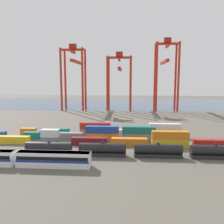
{
  "coord_description": "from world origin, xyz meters",
  "views": [
    {
      "loc": [
        10.83,
        -79.68,
        22.1
      ],
      "look_at": [
        3.93,
        19.67,
        8.26
      ],
      "focal_mm": 37.31,
      "sensor_mm": 36.0,
      "label": 1
    }
  ],
  "objects_px": {
    "freight_tank_row": "(158,151)",
    "gantry_crane_east": "(166,68)",
    "gantry_crane_west": "(74,70)",
    "shipping_container_12": "(67,136)",
    "shipping_container_3": "(89,141)",
    "shipping_container_5": "(170,143)",
    "shipping_container_18": "(62,132)",
    "shipping_container_21": "(130,133)",
    "shipping_container_4": "(129,142)",
    "gantry_crane_central": "(119,75)",
    "shipping_container_7": "(212,143)",
    "shipping_container_22": "(165,133)",
    "passenger_train": "(16,158)"
  },
  "relations": [
    {
      "from": "passenger_train",
      "to": "shipping_container_18",
      "type": "relative_size",
      "value": 6.43
    },
    {
      "from": "shipping_container_3",
      "to": "gantry_crane_east",
      "type": "bearing_deg",
      "value": 67.21
    },
    {
      "from": "shipping_container_4",
      "to": "shipping_container_18",
      "type": "height_order",
      "value": "same"
    },
    {
      "from": "freight_tank_row",
      "to": "gantry_crane_west",
      "type": "bearing_deg",
      "value": 114.33
    },
    {
      "from": "shipping_container_12",
      "to": "freight_tank_row",
      "type": "bearing_deg",
      "value": -29.98
    },
    {
      "from": "freight_tank_row",
      "to": "gantry_crane_east",
      "type": "relative_size",
      "value": 1.52
    },
    {
      "from": "gantry_crane_east",
      "to": "shipping_container_4",
      "type": "bearing_deg",
      "value": -105.52
    },
    {
      "from": "freight_tank_row",
      "to": "shipping_container_4",
      "type": "relative_size",
      "value": 6.41
    },
    {
      "from": "shipping_container_22",
      "to": "passenger_train",
      "type": "bearing_deg",
      "value": -141.61
    },
    {
      "from": "shipping_container_7",
      "to": "gantry_crane_west",
      "type": "xyz_separation_m",
      "value": [
        -67.69,
        96.36,
        27.99
      ]
    },
    {
      "from": "shipping_container_22",
      "to": "gantry_crane_east",
      "type": "xyz_separation_m",
      "value": [
        12.63,
        81.87,
        29.03
      ]
    },
    {
      "from": "shipping_container_21",
      "to": "gantry_crane_central",
      "type": "height_order",
      "value": "gantry_crane_central"
    },
    {
      "from": "passenger_train",
      "to": "gantry_crane_east",
      "type": "xyz_separation_m",
      "value": [
        55.78,
        116.07,
        28.19
      ]
    },
    {
      "from": "shipping_container_7",
      "to": "gantry_crane_west",
      "type": "bearing_deg",
      "value": 125.09
    },
    {
      "from": "shipping_container_5",
      "to": "shipping_container_12",
      "type": "height_order",
      "value": "same"
    },
    {
      "from": "freight_tank_row",
      "to": "shipping_container_18",
      "type": "distance_m",
      "value": 43.25
    },
    {
      "from": "gantry_crane_east",
      "to": "shipping_container_18",
      "type": "bearing_deg",
      "value": -123.25
    },
    {
      "from": "passenger_train",
      "to": "shipping_container_4",
      "type": "height_order",
      "value": "passenger_train"
    },
    {
      "from": "passenger_train",
      "to": "shipping_container_7",
      "type": "distance_m",
      "value": 60.1
    },
    {
      "from": "freight_tank_row",
      "to": "shipping_container_5",
      "type": "relative_size",
      "value": 6.41
    },
    {
      "from": "shipping_container_3",
      "to": "shipping_container_7",
      "type": "bearing_deg",
      "value": 0.0
    },
    {
      "from": "shipping_container_12",
      "to": "gantry_crane_central",
      "type": "bearing_deg",
      "value": 79.65
    },
    {
      "from": "freight_tank_row",
      "to": "gantry_crane_east",
      "type": "distance_m",
      "value": 112.0
    },
    {
      "from": "shipping_container_5",
      "to": "shipping_container_21",
      "type": "distance_m",
      "value": 19.06
    },
    {
      "from": "gantry_crane_west",
      "to": "shipping_container_7",
      "type": "bearing_deg",
      "value": -54.91
    },
    {
      "from": "shipping_container_22",
      "to": "gantry_crane_west",
      "type": "relative_size",
      "value": 0.25
    },
    {
      "from": "shipping_container_4",
      "to": "shipping_container_21",
      "type": "distance_m",
      "value": 13.57
    },
    {
      "from": "shipping_container_18",
      "to": "shipping_container_12",
      "type": "bearing_deg",
      "value": -59.91
    },
    {
      "from": "shipping_container_18",
      "to": "shipping_container_5",
      "type": "bearing_deg",
      "value": -18.42
    },
    {
      "from": "shipping_container_18",
      "to": "shipping_container_22",
      "type": "distance_m",
      "value": 41.04
    },
    {
      "from": "shipping_container_7",
      "to": "shipping_container_18",
      "type": "bearing_deg",
      "value": 165.98
    },
    {
      "from": "shipping_container_4",
      "to": "shipping_container_12",
      "type": "relative_size",
      "value": 1.0
    },
    {
      "from": "freight_tank_row",
      "to": "shipping_container_4",
      "type": "xyz_separation_m",
      "value": [
        -8.18,
        11.34,
        -0.67
      ]
    },
    {
      "from": "shipping_container_3",
      "to": "shipping_container_21",
      "type": "distance_m",
      "value": 19.34
    },
    {
      "from": "shipping_container_5",
      "to": "gantry_crane_west",
      "type": "distance_m",
      "value": 114.01
    },
    {
      "from": "gantry_crane_east",
      "to": "gantry_crane_west",
      "type": "bearing_deg",
      "value": 179.21
    },
    {
      "from": "shipping_container_3",
      "to": "shipping_container_5",
      "type": "height_order",
      "value": "same"
    },
    {
      "from": "shipping_container_4",
      "to": "shipping_container_18",
      "type": "distance_m",
      "value": 30.37
    },
    {
      "from": "freight_tank_row",
      "to": "shipping_container_21",
      "type": "bearing_deg",
      "value": 107.77
    },
    {
      "from": "shipping_container_5",
      "to": "gantry_crane_central",
      "type": "bearing_deg",
      "value": 102.15
    },
    {
      "from": "shipping_container_21",
      "to": "gantry_crane_west",
      "type": "relative_size",
      "value": 0.25
    },
    {
      "from": "shipping_container_5",
      "to": "shipping_container_12",
      "type": "distance_m",
      "value": 37.44
    },
    {
      "from": "shipping_container_21",
      "to": "gantry_crane_central",
      "type": "relative_size",
      "value": 0.29
    },
    {
      "from": "shipping_container_4",
      "to": "shipping_container_7",
      "type": "xyz_separation_m",
      "value": [
        27.17,
        0.0,
        0.0
      ]
    },
    {
      "from": "shipping_container_18",
      "to": "gantry_crane_central",
      "type": "distance_m",
      "value": 87.92
    },
    {
      "from": "gantry_crane_west",
      "to": "shipping_container_22",
      "type": "bearing_deg",
      "value": -56.69
    },
    {
      "from": "gantry_crane_east",
      "to": "shipping_container_3",
      "type": "bearing_deg",
      "value": -112.79
    },
    {
      "from": "shipping_container_5",
      "to": "shipping_container_18",
      "type": "xyz_separation_m",
      "value": [
        -40.75,
        13.57,
        0.0
      ]
    },
    {
      "from": "shipping_container_12",
      "to": "gantry_crane_east",
      "type": "relative_size",
      "value": 0.24
    },
    {
      "from": "shipping_container_18",
      "to": "gantry_crane_east",
      "type": "relative_size",
      "value": 0.12
    }
  ]
}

